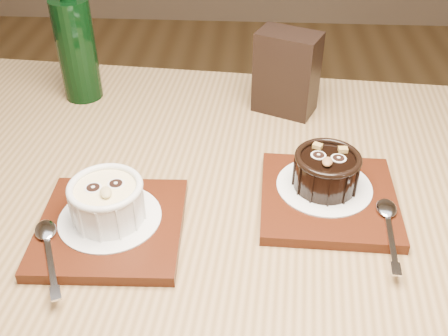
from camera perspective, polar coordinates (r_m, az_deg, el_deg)
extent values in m
cube|color=olive|center=(0.72, -0.46, -5.39)|extent=(1.26, 0.89, 0.04)
cylinder|color=olive|center=(1.38, -21.47, -4.88)|extent=(0.06, 0.06, 0.71)
cube|color=#461B0B|center=(0.68, -12.21, -6.28)|extent=(0.19, 0.19, 0.01)
cylinder|color=white|center=(0.68, -12.29, -5.28)|extent=(0.13, 0.13, 0.00)
cylinder|color=white|center=(0.67, -12.55, -3.74)|extent=(0.09, 0.09, 0.05)
cylinder|color=#FFE89B|center=(0.65, -12.80, -2.27)|extent=(0.08, 0.08, 0.00)
torus|color=white|center=(0.65, -12.84, -2.03)|extent=(0.09, 0.09, 0.01)
cylinder|color=black|center=(0.65, -14.06, -2.05)|extent=(0.02, 0.02, 0.00)
cylinder|color=black|center=(0.65, -11.69, -1.64)|extent=(0.02, 0.02, 0.00)
ellipsoid|color=tan|center=(0.64, -12.74, -2.59)|extent=(0.02, 0.02, 0.01)
cube|color=#461B0B|center=(0.72, 11.28, -3.30)|extent=(0.18, 0.18, 0.01)
cylinder|color=white|center=(0.73, 10.84, -1.94)|extent=(0.13, 0.13, 0.00)
cylinder|color=black|center=(0.72, 11.05, -0.49)|extent=(0.08, 0.08, 0.04)
cylinder|color=black|center=(0.70, 11.25, 0.88)|extent=(0.07, 0.07, 0.00)
torus|color=black|center=(0.70, 11.28, 1.11)|extent=(0.09, 0.09, 0.01)
cylinder|color=black|center=(0.70, 10.25, 1.42)|extent=(0.02, 0.02, 0.00)
cylinder|color=black|center=(0.70, 12.37, 1.09)|extent=(0.02, 0.02, 0.00)
ellipsoid|color=brown|center=(0.69, 11.19, 0.67)|extent=(0.02, 0.02, 0.01)
cube|color=olive|center=(0.72, 10.14, 2.38)|extent=(0.02, 0.01, 0.01)
cube|color=olive|center=(0.72, 12.82, 1.95)|extent=(0.01, 0.01, 0.01)
cube|color=black|center=(0.89, 6.83, 10.24)|extent=(0.12, 0.09, 0.14)
cylinder|color=black|center=(0.96, -15.72, 12.22)|extent=(0.07, 0.07, 0.18)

